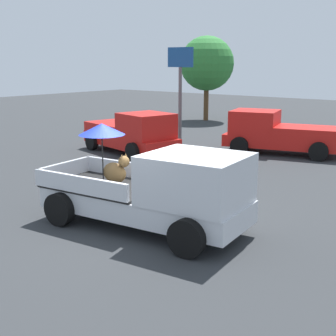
% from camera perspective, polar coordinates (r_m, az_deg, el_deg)
% --- Properties ---
extents(ground_plane, '(80.00, 80.00, 0.00)m').
position_cam_1_polar(ground_plane, '(11.16, -3.01, -7.19)').
color(ground_plane, '#2D3033').
extents(pickup_truck_main, '(5.23, 2.72, 2.38)m').
position_cam_1_polar(pickup_truck_main, '(10.63, -1.11, -2.73)').
color(pickup_truck_main, black).
rests_on(pickup_truck_main, ground).
extents(pickup_truck_red, '(5.10, 3.12, 1.80)m').
position_cam_1_polar(pickup_truck_red, '(20.31, 13.31, 4.20)').
color(pickup_truck_red, black).
rests_on(pickup_truck_red, ground).
extents(pickup_truck_far, '(5.07, 2.95, 1.80)m').
position_cam_1_polar(pickup_truck_far, '(19.79, -4.38, 4.29)').
color(pickup_truck_far, black).
rests_on(pickup_truck_far, ground).
extents(motel_sign, '(1.40, 0.16, 4.49)m').
position_cam_1_polar(motel_sign, '(22.01, 1.52, 11.25)').
color(motel_sign, '#59595B').
rests_on(motel_sign, ground).
extents(tree_by_lot, '(3.54, 3.54, 5.50)m').
position_cam_1_polar(tree_by_lot, '(31.19, 4.79, 12.67)').
color(tree_by_lot, brown).
rests_on(tree_by_lot, ground).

